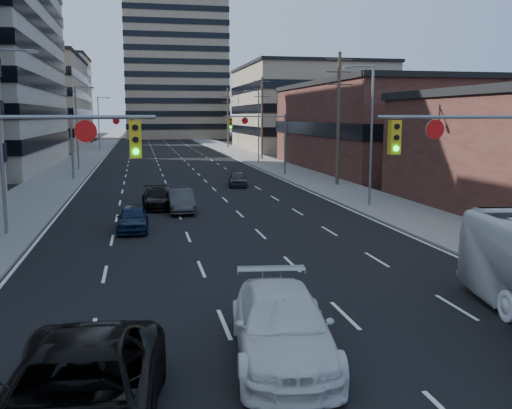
% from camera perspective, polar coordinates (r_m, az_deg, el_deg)
% --- Properties ---
extents(road_surface, '(18.00, 300.00, 0.02)m').
position_cam_1_polar(road_surface, '(139.43, -9.96, 6.30)').
color(road_surface, black).
rests_on(road_surface, ground).
extents(sidewalk_left, '(5.00, 300.00, 0.15)m').
position_cam_1_polar(sidewalk_left, '(139.57, -14.71, 6.17)').
color(sidewalk_left, slate).
rests_on(sidewalk_left, ground).
extents(sidewalk_right, '(5.00, 300.00, 0.15)m').
position_cam_1_polar(sidewalk_right, '(140.23, -5.23, 6.44)').
color(sidewalk_right, slate).
rests_on(sidewalk_right, ground).
extents(office_left_far, '(20.00, 30.00, 16.00)m').
position_cam_1_polar(office_left_far, '(111.09, -22.23, 9.30)').
color(office_left_far, gray).
rests_on(office_left_far, ground).
extents(storefront_right_mid, '(20.00, 30.00, 9.00)m').
position_cam_1_polar(storefront_right_mid, '(65.54, 13.85, 7.41)').
color(storefront_right_mid, '#472119').
rests_on(storefront_right_mid, ground).
extents(office_right_far, '(22.00, 28.00, 14.00)m').
position_cam_1_polar(office_right_far, '(101.49, 5.12, 9.45)').
color(office_right_far, gray).
rests_on(office_right_far, ground).
extents(apartment_tower, '(26.00, 26.00, 58.00)m').
position_cam_1_polar(apartment_tower, '(161.24, -8.24, 17.00)').
color(apartment_tower, gray).
rests_on(apartment_tower, ground).
extents(bg_block_left, '(24.00, 24.00, 20.00)m').
position_cam_1_polar(bg_block_left, '(151.22, -21.00, 9.83)').
color(bg_block_left, '#ADA089').
rests_on(bg_block_left, ground).
extents(bg_block_right, '(22.00, 22.00, 12.00)m').
position_cam_1_polar(bg_block_right, '(143.83, 2.98, 8.88)').
color(bg_block_right, gray).
rests_on(bg_block_right, ground).
extents(signal_near_left, '(6.59, 0.33, 6.00)m').
position_cam_1_polar(signal_near_left, '(17.65, -22.84, 3.26)').
color(signal_near_left, slate).
rests_on(signal_near_left, ground).
extents(signal_near_right, '(6.59, 0.33, 6.00)m').
position_cam_1_polar(signal_near_right, '(20.75, 22.03, 4.04)').
color(signal_near_right, slate).
rests_on(signal_near_right, ground).
extents(signal_far_left, '(6.09, 0.33, 6.00)m').
position_cam_1_polar(signal_far_left, '(54.39, -15.55, 6.90)').
color(signal_far_left, slate).
rests_on(signal_far_left, ground).
extents(signal_far_right, '(6.09, 0.33, 6.00)m').
position_cam_1_polar(signal_far_right, '(55.51, 0.60, 7.25)').
color(signal_far_right, slate).
rests_on(signal_far_right, ground).
extents(utility_pole_block, '(2.20, 0.28, 11.00)m').
position_cam_1_polar(utility_pole_block, '(48.06, 8.24, 8.68)').
color(utility_pole_block, '#4C3D2D').
rests_on(utility_pole_block, ground).
extents(utility_pole_midblock, '(2.20, 0.28, 11.00)m').
position_cam_1_polar(utility_pole_midblock, '(76.97, 0.60, 8.79)').
color(utility_pole_midblock, '#4C3D2D').
rests_on(utility_pole_midblock, ground).
extents(utility_pole_distant, '(2.20, 0.28, 11.00)m').
position_cam_1_polar(utility_pole_distant, '(106.49, -2.84, 8.79)').
color(utility_pole_distant, '#4C3D2D').
rests_on(utility_pole_distant, ground).
extents(streetlight_left_near, '(2.03, 0.22, 9.00)m').
position_cam_1_polar(streetlight_left_near, '(29.94, -23.95, 6.59)').
color(streetlight_left_near, slate).
rests_on(streetlight_left_near, ground).
extents(streetlight_left_mid, '(2.03, 0.22, 9.00)m').
position_cam_1_polar(streetlight_left_mid, '(64.57, -17.35, 7.74)').
color(streetlight_left_mid, slate).
rests_on(streetlight_left_mid, ground).
extents(streetlight_left_far, '(2.03, 0.22, 9.00)m').
position_cam_1_polar(streetlight_left_far, '(99.45, -15.37, 8.07)').
color(streetlight_left_far, slate).
rests_on(streetlight_left_far, ground).
extents(streetlight_right_near, '(2.03, 0.22, 9.00)m').
position_cam_1_polar(streetlight_right_near, '(37.14, 11.25, 7.46)').
color(streetlight_right_near, slate).
rests_on(streetlight_right_near, ground).
extents(streetlight_right_far, '(2.03, 0.22, 9.00)m').
position_cam_1_polar(streetlight_right_far, '(70.72, 0.14, 8.20)').
color(streetlight_right_far, slate).
rests_on(streetlight_right_far, ground).
extents(black_pickup, '(3.39, 6.50, 1.75)m').
position_cam_1_polar(black_pickup, '(11.15, -17.36, -17.97)').
color(black_pickup, black).
rests_on(black_pickup, ground).
extents(white_van, '(3.01, 5.91, 1.64)m').
position_cam_1_polar(white_van, '(14.06, 2.61, -12.03)').
color(white_van, silver).
rests_on(white_van, ground).
extents(sedan_blue, '(1.65, 3.88, 1.31)m').
position_cam_1_polar(sedan_blue, '(29.82, -12.21, -1.37)').
color(sedan_blue, '#0D1B35').
rests_on(sedan_blue, ground).
extents(sedan_grey_center, '(1.48, 4.21, 1.38)m').
position_cam_1_polar(sedan_grey_center, '(35.18, -7.52, 0.35)').
color(sedan_grey_center, '#343436').
rests_on(sedan_grey_center, ground).
extents(sedan_black_far, '(2.02, 4.51, 1.28)m').
position_cam_1_polar(sedan_black_far, '(36.93, -9.84, 0.62)').
color(sedan_black_far, black).
rests_on(sedan_black_far, ground).
extents(sedan_grey_right, '(1.91, 3.83, 1.25)m').
position_cam_1_polar(sedan_grey_right, '(47.75, -1.86, 2.57)').
color(sedan_grey_right, '#323134').
rests_on(sedan_grey_right, ground).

